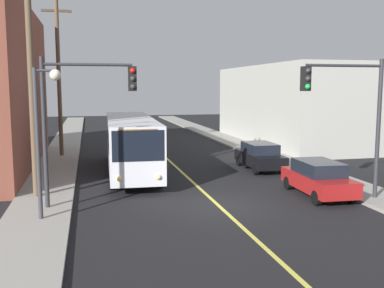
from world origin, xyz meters
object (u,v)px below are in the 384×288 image
parked_car_black (260,156)px  street_lamp_left (43,121)px  utility_pole_mid (58,66)px  fire_hydrant (327,171)px  utility_pole_near (31,66)px  traffic_signal_left_corner (84,104)px  traffic_signal_right_corner (348,103)px  parked_car_red (318,178)px  city_bus (130,142)px

parked_car_black → street_lamp_left: street_lamp_left is taller
utility_pole_mid → fire_hydrant: size_ratio=13.64×
utility_pole_near → fire_hydrant: size_ratio=12.36×
parked_car_black → traffic_signal_left_corner: 12.58m
utility_pole_near → utility_pole_mid: size_ratio=0.91×
traffic_signal_right_corner → fire_hydrant: size_ratio=7.14×
parked_car_red → traffic_signal_left_corner: (-10.32, 0.24, 3.46)m
parked_car_red → traffic_signal_right_corner: (0.50, -1.33, 3.46)m
utility_pole_near → utility_pole_mid: (0.42, 12.01, 0.56)m
parked_car_red → utility_pole_mid: 19.50m
city_bus → fire_hydrant: size_ratio=14.55×
city_bus → traffic_signal_right_corner: size_ratio=2.04×
street_lamp_left → traffic_signal_left_corner: bearing=48.2°
street_lamp_left → traffic_signal_right_corner: bearing=0.1°
parked_car_red → street_lamp_left: bearing=-173.5°
parked_car_red → fire_hydrant: bearing=52.8°
city_bus → traffic_signal_left_corner: (-2.49, -7.34, 2.49)m
street_lamp_left → parked_car_black: bearing=35.0°
fire_hydrant → utility_pole_near: bearing=-178.8°
traffic_signal_left_corner → fire_hydrant: (12.26, 2.31, -3.72)m
utility_pole_near → utility_pole_mid: 12.03m
parked_car_red → traffic_signal_left_corner: traffic_signal_left_corner is taller
parked_car_red → parked_car_black: (-0.14, 6.77, 0.00)m
parked_car_red → fire_hydrant: size_ratio=5.32×
parked_car_black → fire_hydrant: size_ratio=5.27×
city_bus → parked_car_red: bearing=-44.1°
parked_car_red → street_lamp_left: size_ratio=0.81×
utility_pole_mid → street_lamp_left: size_ratio=2.08×
utility_pole_mid → traffic_signal_left_corner: size_ratio=1.91×
parked_car_black → street_lamp_left: bearing=-145.0°
traffic_signal_left_corner → fire_hydrant: bearing=10.7°
parked_car_black → fire_hydrant: parked_car_black is taller
utility_pole_mid → traffic_signal_left_corner: utility_pole_mid is taller
parked_car_black → parked_car_red: bearing=-88.8°
traffic_signal_left_corner → parked_car_black: bearing=32.7°
utility_pole_mid → fire_hydrant: bearing=-39.9°
city_bus → fire_hydrant: 11.06m
parked_car_black → fire_hydrant: bearing=-63.7°
city_bus → traffic_signal_right_corner: (8.33, -8.91, 2.49)m
utility_pole_mid → city_bus: bearing=-57.5°
traffic_signal_right_corner → street_lamp_left: size_ratio=1.09×
city_bus → parked_car_red: size_ratio=2.74×
utility_pole_near → fire_hydrant: utility_pole_near is taller
parked_car_black → utility_pole_near: bearing=-159.9°
parked_car_red → street_lamp_left: street_lamp_left is taller
traffic_signal_left_corner → traffic_signal_right_corner: same height
city_bus → street_lamp_left: street_lamp_left is taller
city_bus → fire_hydrant: city_bus is taller
parked_car_red → utility_pole_mid: bearing=130.3°
parked_car_black → utility_pole_mid: size_ratio=0.39×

